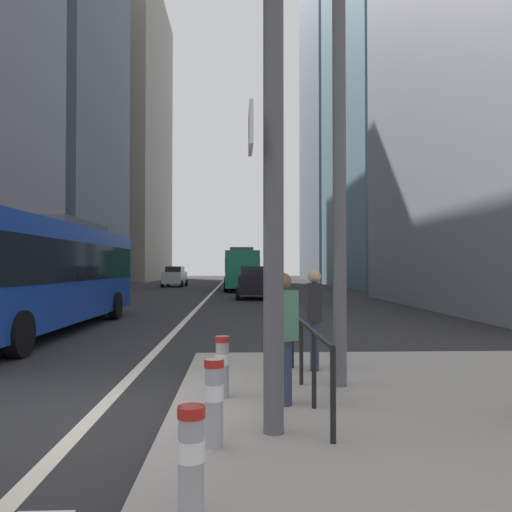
{
  "coord_description": "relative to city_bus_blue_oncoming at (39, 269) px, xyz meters",
  "views": [
    {
      "loc": [
        1.84,
        -6.46,
        1.92
      ],
      "look_at": [
        3.05,
        26.38,
        2.61
      ],
      "focal_mm": 35.55,
      "sensor_mm": 36.0,
      "label": 1
    }
  ],
  "objects": [
    {
      "name": "office_tower_right_far",
      "position": [
        20.87,
        56.54,
        25.33
      ],
      "size": [
        10.28,
        19.52,
        54.34
      ],
      "primitive_type": "cube",
      "color": "slate",
      "rests_on": "ground"
    },
    {
      "name": "office_tower_left_far",
      "position": [
        -12.13,
        58.64,
        19.02
      ],
      "size": [
        13.63,
        25.15,
        41.71
      ],
      "primitive_type": "cube",
      "color": "gray",
      "rests_on": "ground"
    },
    {
      "name": "pedestrian_waiting",
      "position": [
        7.03,
        -6.11,
        -0.73
      ],
      "size": [
        0.29,
        0.41,
        1.72
      ],
      "color": "#2D334C",
      "rests_on": "median_island"
    },
    {
      "name": "bollard_back",
      "position": [
        5.51,
        -7.88,
        -1.23
      ],
      "size": [
        0.2,
        0.2,
        0.83
      ],
      "color": "#99999E",
      "rests_on": "median_island"
    },
    {
      "name": "ground_plane",
      "position": [
        3.87,
        11.68,
        -1.84
      ],
      "size": [
        160.0,
        160.0,
        0.0
      ],
      "primitive_type": "plane",
      "color": "#28282B"
    },
    {
      "name": "bollard_right",
      "position": [
        5.48,
        -9.76,
        -1.21
      ],
      "size": [
        0.2,
        0.2,
        0.86
      ],
      "color": "#99999E",
      "rests_on": "median_island"
    },
    {
      "name": "city_bus_blue_oncoming",
      "position": [
        0.0,
        0.0,
        0.0
      ],
      "size": [
        2.85,
        12.23,
        3.4
      ],
      "color": "#14389E",
      "rests_on": "ground"
    },
    {
      "name": "car_receding_near",
      "position": [
        6.67,
        15.57,
        -0.85
      ],
      "size": [
        2.1,
        4.4,
        1.94
      ],
      "color": "black",
      "rests_on": "ground"
    },
    {
      "name": "traffic_signal_gantry",
      "position": [
        4.02,
        -9.37,
        2.28
      ],
      "size": [
        6.22,
        0.65,
        6.0
      ],
      "color": "#515156",
      "rests_on": "median_island"
    },
    {
      "name": "office_tower_left_mid",
      "position": [
        -12.13,
        32.58,
        16.42
      ],
      "size": [
        11.67,
        18.78,
        36.52
      ],
      "primitive_type": "cube",
      "color": "slate",
      "rests_on": "ground"
    },
    {
      "name": "lane_centre_line",
      "position": [
        3.87,
        21.68,
        -1.83
      ],
      "size": [
        0.2,
        80.0,
        0.01
      ],
      "primitive_type": "cube",
      "color": "beige",
      "rests_on": "ground"
    },
    {
      "name": "city_bus_red_distant",
      "position": [
        6.42,
        44.3,
        -0.0
      ],
      "size": [
        2.85,
        10.74,
        3.4
      ],
      "color": "red",
      "rests_on": "ground"
    },
    {
      "name": "city_bus_red_receding",
      "position": [
        5.97,
        26.91,
        -0.0
      ],
      "size": [
        2.86,
        10.93,
        3.4
      ],
      "color": "#198456",
      "rests_on": "ground"
    },
    {
      "name": "street_lamp_post",
      "position": [
        7.23,
        -7.28,
        3.45
      ],
      "size": [
        5.5,
        0.32,
        8.0
      ],
      "color": "#56565B",
      "rests_on": "median_island"
    },
    {
      "name": "pedestrian_far",
      "position": [
        6.29,
        -8.24,
        -0.75
      ],
      "size": [
        0.39,
        0.45,
        1.69
      ],
      "color": "#2D334C",
      "rests_on": "median_island"
    },
    {
      "name": "bollard_left",
      "position": [
        5.39,
        -11.24,
        -1.24
      ],
      "size": [
        0.2,
        0.2,
        0.8
      ],
      "color": "#99999E",
      "rests_on": "median_island"
    },
    {
      "name": "car_oncoming_mid",
      "position": [
        -0.32,
        34.34,
        -0.85
      ],
      "size": [
        2.17,
        4.55,
        1.94
      ],
      "color": "silver",
      "rests_on": "ground"
    },
    {
      "name": "pedestrian_railing",
      "position": [
        6.67,
        -7.82,
        -0.98
      ],
      "size": [
        0.06,
        3.83,
        0.98
      ],
      "color": "black",
      "rests_on": "median_island"
    },
    {
      "name": "office_tower_right_mid",
      "position": [
        20.87,
        32.35,
        15.48
      ],
      "size": [
        11.2,
        19.58,
        34.63
      ],
      "primitive_type": "cube",
      "color": "slate",
      "rests_on": "ground"
    }
  ]
}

